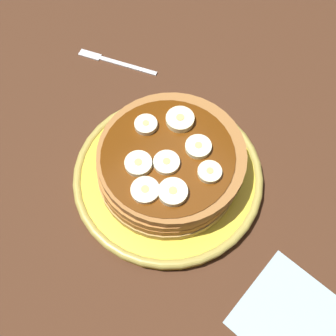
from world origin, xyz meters
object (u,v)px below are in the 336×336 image
banana_slice_1 (138,164)px  fork (113,61)px  pancake_stack (170,163)px  banana_slice_5 (173,192)px  napkin (291,318)px  banana_slice_2 (145,190)px  banana_slice_4 (210,172)px  banana_slice_7 (180,120)px  plate (168,176)px  banana_slice_3 (146,125)px  banana_slice_6 (198,147)px  banana_slice_0 (167,163)px

banana_slice_1 → fork: banana_slice_1 is taller
pancake_stack → banana_slice_5: bearing=-127.4°
pancake_stack → napkin: pancake_stack is taller
pancake_stack → banana_slice_2: bearing=-160.4°
banana_slice_5 → banana_slice_1: bearing=96.3°
pancake_stack → banana_slice_5: (-3.19, -4.18, 2.81)cm
banana_slice_5 → pancake_stack: bearing=52.6°
banana_slice_2 → banana_slice_4: bearing=-24.2°
fork → banana_slice_7: bearing=-98.4°
plate → banana_slice_5: (-2.90, -4.14, 5.87)cm
banana_slice_1 → banana_slice_5: banana_slice_5 is taller
pancake_stack → banana_slice_2: 6.27cm
banana_slice_3 → banana_slice_6: size_ratio=0.90×
banana_slice_0 → fork: 24.19cm
banana_slice_5 → banana_slice_6: bearing=21.6°
banana_slice_0 → banana_slice_4: 5.10cm
pancake_stack → banana_slice_2: size_ratio=5.61×
banana_slice_5 → banana_slice_0: bearing=59.5°
banana_slice_2 → banana_slice_3: bearing=49.7°
plate → banana_slice_7: bearing=31.5°
pancake_stack → banana_slice_5: size_ratio=5.50×
banana_slice_4 → fork: size_ratio=0.24×
banana_slice_4 → banana_slice_1: bearing=131.2°
plate → banana_slice_1: 6.89cm
banana_slice_1 → banana_slice_6: bearing=-23.3°
banana_slice_0 → napkin: (-0.12, -21.43, -6.68)cm
pancake_stack → banana_slice_1: bearing=162.5°
banana_slice_0 → banana_slice_6: 4.32cm
banana_slice_3 → banana_slice_5: 9.62cm
banana_slice_0 → banana_slice_7: 6.21cm
banana_slice_5 → fork: banana_slice_5 is taller
banana_slice_5 → fork: size_ratio=0.28×
napkin → banana_slice_1: bearing=95.9°
banana_slice_0 → pancake_stack: bearing=34.5°
banana_slice_0 → fork: bearing=70.1°
banana_slice_6 → banana_slice_2: bearing=-178.9°
plate → pancake_stack: (0.29, 0.03, 3.05)cm
banana_slice_0 → banana_slice_6: bearing=-11.8°
banana_slice_3 → banana_slice_6: same height
banana_slice_4 → banana_slice_5: (-4.87, 0.86, 0.08)cm
fork → banana_slice_4: bearing=-100.9°
banana_slice_7 → plate: bearing=-148.5°
plate → banana_slice_2: 7.86cm
banana_slice_1 → banana_slice_2: 3.46cm
banana_slice_5 → banana_slice_7: 9.83cm
banana_slice_2 → banana_slice_5: bearing=-46.8°
plate → banana_slice_3: 7.58cm
napkin → fork: (8.03, 43.33, 0.10)cm
plate → banana_slice_1: bearing=160.7°
banana_slice_7 → napkin: size_ratio=0.32×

